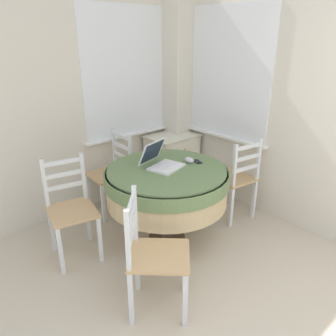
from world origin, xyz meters
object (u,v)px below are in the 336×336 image
object	(u,v)px
round_dining_table	(167,184)
dining_chair_near_right_window	(235,179)
dining_chair_near_back_window	(113,174)
corner_cabinet	(172,162)
cell_phone	(197,161)
dining_chair_left_flank	(71,210)
computer_mouse	(189,160)
dining_chair_camera_near	(153,256)
laptop	(161,162)

from	to	relation	value
round_dining_table	dining_chair_near_right_window	xyz separation A→B (m)	(0.85, -0.15, -0.16)
dining_chair_near_back_window	corner_cabinet	world-z (taller)	dining_chair_near_back_window
cell_phone	dining_chair_left_flank	xyz separation A→B (m)	(-1.11, 0.47, -0.31)
computer_mouse	dining_chair_near_back_window	world-z (taller)	dining_chair_near_back_window
computer_mouse	corner_cabinet	size ratio (longest dim) A/B	0.15
dining_chair_near_back_window	cell_phone	bearing A→B (deg)	-67.27
cell_phone	dining_chair_camera_near	size ratio (longest dim) A/B	0.13
computer_mouse	dining_chair_camera_near	size ratio (longest dim) A/B	0.11
laptop	corner_cabinet	distance (m)	1.25
round_dining_table	corner_cabinet	xyz separation A→B (m)	(0.86, 0.87, -0.25)
dining_chair_near_right_window	dining_chair_camera_near	distance (m)	1.55
dining_chair_left_flank	round_dining_table	bearing A→B (deg)	-27.82
round_dining_table	dining_chair_left_flank	distance (m)	0.89
laptop	dining_chair_camera_near	size ratio (longest dim) A/B	0.43
dining_chair_near_right_window	computer_mouse	bearing A→B (deg)	167.80
laptop	dining_chair_camera_near	distance (m)	0.98
round_dining_table	laptop	world-z (taller)	laptop
laptop	cell_phone	world-z (taller)	laptop
round_dining_table	dining_chair_camera_near	bearing A→B (deg)	-138.02
dining_chair_near_right_window	corner_cabinet	size ratio (longest dim) A/B	1.28
computer_mouse	dining_chair_camera_near	bearing A→B (deg)	-148.63
laptop	dining_chair_near_right_window	world-z (taller)	laptop
dining_chair_near_right_window	cell_phone	bearing A→B (deg)	170.42
round_dining_table	cell_phone	size ratio (longest dim) A/B	9.34
dining_chair_camera_near	round_dining_table	bearing A→B (deg)	41.98
dining_chair_camera_near	dining_chair_left_flank	size ratio (longest dim) A/B	1.00
computer_mouse	dining_chair_camera_near	xyz separation A→B (m)	(-0.91, -0.55, -0.33)
dining_chair_left_flank	laptop	bearing A→B (deg)	-23.25
computer_mouse	cell_phone	world-z (taller)	computer_mouse
round_dining_table	dining_chair_camera_near	xyz separation A→B (m)	(-0.64, -0.58, -0.16)
round_dining_table	dining_chair_near_back_window	bearing A→B (deg)	93.42
dining_chair_near_back_window	dining_chair_camera_near	bearing A→B (deg)	-112.43
dining_chair_camera_near	corner_cabinet	world-z (taller)	dining_chair_camera_near
cell_phone	laptop	bearing A→B (deg)	157.08
round_dining_table	dining_chair_near_back_window	size ratio (longest dim) A/B	1.25
cell_phone	dining_chair_camera_near	world-z (taller)	dining_chair_camera_near
cell_phone	dining_chair_near_right_window	bearing A→B (deg)	-9.58
laptop	computer_mouse	xyz separation A→B (m)	(0.26, -0.10, -0.02)
dining_chair_near_right_window	corner_cabinet	bearing A→B (deg)	89.28
laptop	dining_chair_near_back_window	bearing A→B (deg)	93.80
round_dining_table	cell_phone	world-z (taller)	cell_phone
computer_mouse	dining_chair_near_right_window	bearing A→B (deg)	-12.20
round_dining_table	dining_chair_near_back_window	distance (m)	0.87
computer_mouse	cell_phone	xyz separation A→B (m)	(0.07, -0.04, -0.02)
corner_cabinet	dining_chair_left_flank	bearing A→B (deg)	-164.30
laptop	dining_chair_near_back_window	xyz separation A→B (m)	(-0.05, 0.78, -0.36)
dining_chair_left_flank	cell_phone	bearing A→B (deg)	-23.15
dining_chair_near_right_window	dining_chair_near_back_window	bearing A→B (deg)	131.76
laptop	dining_chair_near_right_window	xyz separation A→B (m)	(0.85, -0.23, -0.36)
cell_phone	dining_chair_camera_near	bearing A→B (deg)	-152.34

